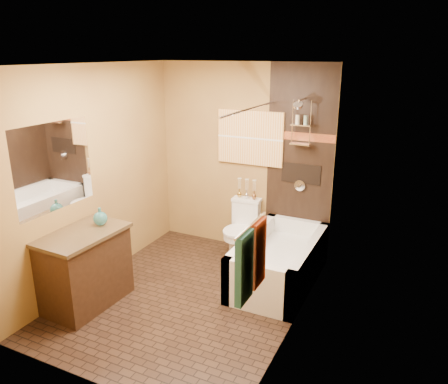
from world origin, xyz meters
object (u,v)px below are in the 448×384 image
Objects in this scene: bathtub at (279,265)px; sunset_painting at (250,138)px; toilet at (241,229)px; vanity at (85,268)px.

sunset_painting is at bearing 133.70° from bathtub.
vanity is (-1.03, -1.80, 0.04)m from toilet.
bathtub is at bearing -38.72° from toilet.
bathtub is 1.56× the size of vanity.
sunset_painting is 1.20× the size of toilet.
sunset_painting is 0.93× the size of vanity.
bathtub is at bearing 40.22° from vanity.
toilet reaches higher than bathtub.
toilet is at bearing -90.00° from sunset_painting.
sunset_painting is 1.67m from bathtub.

